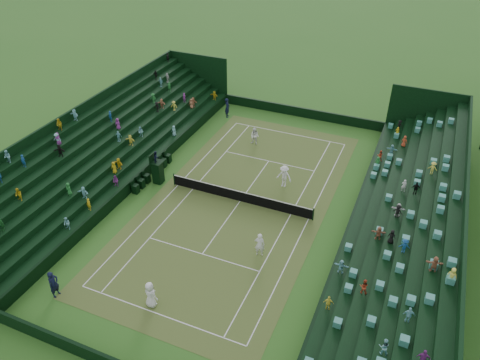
{
  "coord_description": "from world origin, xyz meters",
  "views": [
    {
      "loc": [
        11.4,
        -26.58,
        21.65
      ],
      "look_at": [
        0.0,
        0.0,
        2.0
      ],
      "focal_mm": 35.0,
      "sensor_mm": 36.0,
      "label": 1
    }
  ],
  "objects_px": {
    "tennis_net": "(240,196)",
    "player_far_east": "(284,176)",
    "player_near_east": "(260,245)",
    "player_near_west": "(150,295)",
    "player_far_west": "(255,136)",
    "umpire_chair": "(157,169)"
  },
  "relations": [
    {
      "from": "player_near_west",
      "to": "player_far_east",
      "type": "xyz_separation_m",
      "value": [
        3.17,
        14.74,
        0.05
      ]
    },
    {
      "from": "umpire_chair",
      "to": "player_far_east",
      "type": "xyz_separation_m",
      "value": [
        9.57,
        3.48,
        -0.29
      ]
    },
    {
      "from": "tennis_net",
      "to": "player_far_east",
      "type": "relative_size",
      "value": 6.12
    },
    {
      "from": "umpire_chair",
      "to": "player_far_west",
      "type": "height_order",
      "value": "umpire_chair"
    },
    {
      "from": "player_far_west",
      "to": "player_far_east",
      "type": "relative_size",
      "value": 0.87
    },
    {
      "from": "player_near_west",
      "to": "player_far_west",
      "type": "xyz_separation_m",
      "value": [
        -1.5,
        20.17,
        -0.07
      ]
    },
    {
      "from": "player_far_east",
      "to": "player_far_west",
      "type": "bearing_deg",
      "value": 134.07
    },
    {
      "from": "tennis_net",
      "to": "umpire_chair",
      "type": "distance_m",
      "value": 7.19
    },
    {
      "from": "player_near_east",
      "to": "player_near_west",
      "type": "bearing_deg",
      "value": 46.14
    },
    {
      "from": "player_near_west",
      "to": "player_far_west",
      "type": "bearing_deg",
      "value": -76.94
    },
    {
      "from": "tennis_net",
      "to": "player_near_east",
      "type": "distance_m",
      "value": 6.09
    },
    {
      "from": "tennis_net",
      "to": "umpire_chair",
      "type": "relative_size",
      "value": 4.0
    },
    {
      "from": "player_near_west",
      "to": "player_near_east",
      "type": "bearing_deg",
      "value": -114.55
    },
    {
      "from": "umpire_chair",
      "to": "player_far_east",
      "type": "distance_m",
      "value": 10.19
    },
    {
      "from": "umpire_chair",
      "to": "player_far_east",
      "type": "relative_size",
      "value": 1.53
    },
    {
      "from": "umpire_chair",
      "to": "player_near_west",
      "type": "distance_m",
      "value": 12.96
    },
    {
      "from": "tennis_net",
      "to": "umpire_chair",
      "type": "bearing_deg",
      "value": -178.47
    },
    {
      "from": "player_near_west",
      "to": "player_far_west",
      "type": "distance_m",
      "value": 20.23
    },
    {
      "from": "player_far_west",
      "to": "player_far_east",
      "type": "bearing_deg",
      "value": -43.99
    },
    {
      "from": "player_near_east",
      "to": "player_far_east",
      "type": "bearing_deg",
      "value": -92.85
    },
    {
      "from": "player_near_east",
      "to": "player_far_west",
      "type": "relative_size",
      "value": 1.1
    },
    {
      "from": "tennis_net",
      "to": "player_far_west",
      "type": "bearing_deg",
      "value": 104.52
    }
  ]
}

